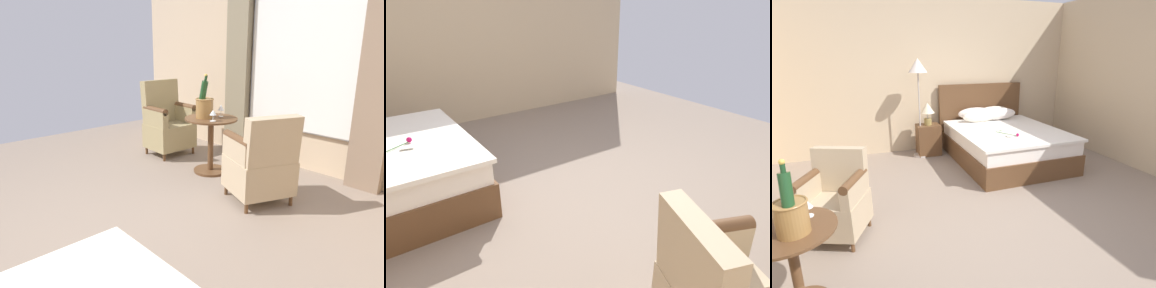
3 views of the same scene
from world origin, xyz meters
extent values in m
plane|color=gray|center=(0.00, 0.00, 0.00)|extent=(7.37, 7.37, 0.00)
cube|color=#CBB28E|center=(0.00, 3.00, 1.40)|extent=(5.82, 0.12, 2.80)
cube|color=brown|center=(1.00, 1.77, 0.17)|extent=(1.65, 2.10, 0.34)
cube|color=white|center=(1.00, 1.77, 0.44)|extent=(1.60, 2.04, 0.21)
cube|color=white|center=(1.00, 1.71, 0.56)|extent=(1.68, 1.98, 0.04)
cube|color=brown|center=(1.00, 2.86, 0.79)|extent=(1.73, 0.08, 0.90)
ellipsoid|color=white|center=(0.80, 2.66, 0.70)|extent=(0.70, 0.25, 0.24)
ellipsoid|color=white|center=(1.19, 2.66, 0.70)|extent=(0.69, 0.23, 0.23)
ellipsoid|color=white|center=(0.80, 2.41, 0.68)|extent=(0.70, 0.25, 0.24)
ellipsoid|color=white|center=(1.19, 2.41, 0.70)|extent=(0.69, 0.23, 0.22)
cylinder|color=#2D6628|center=(0.82, 1.40, 0.60)|extent=(0.21, 0.35, 0.01)
sphere|color=#B20F4C|center=(0.92, 1.23, 0.61)|extent=(0.05, 0.05, 0.05)
ellipsoid|color=#33702D|center=(0.82, 1.61, 0.60)|extent=(0.05, 0.04, 0.01)
cube|color=white|center=(0.80, 1.27, 0.60)|extent=(0.11, 0.13, 0.00)
cube|color=brown|center=(-0.17, 2.57, 0.28)|extent=(0.41, 0.36, 0.56)
sphere|color=tan|center=(0.05, 2.57, 0.41)|extent=(0.02, 0.02, 0.02)
cylinder|color=olive|center=(-0.17, 2.57, 0.62)|extent=(0.14, 0.14, 0.12)
cylinder|color=#B7B2A8|center=(-0.17, 2.57, 0.73)|extent=(0.02, 0.02, 0.10)
cone|color=beige|center=(-0.17, 2.57, 0.88)|extent=(0.26, 0.26, 0.18)
cylinder|color=#B9AFA6|center=(-0.32, 2.52, 0.01)|extent=(0.28, 0.28, 0.03)
cylinder|color=#B9AFA6|center=(-0.32, 2.52, 0.77)|extent=(0.03, 0.03, 1.47)
cone|color=silver|center=(-0.32, 2.52, 1.62)|extent=(0.33, 0.33, 0.24)
cylinder|color=brown|center=(-1.90, -0.59, 0.33)|extent=(0.07, 0.07, 0.66)
cylinder|color=brown|center=(-1.90, -0.59, 0.67)|extent=(0.63, 0.63, 0.02)
cylinder|color=#9E733E|center=(-1.85, -0.65, 0.79)|extent=(0.21, 0.21, 0.22)
torus|color=#9E733E|center=(-1.85, -0.65, 0.90)|extent=(0.22, 0.22, 0.02)
cylinder|color=white|center=(-1.85, -0.65, 0.88)|extent=(0.18, 0.18, 0.03)
cylinder|color=#1E4723|center=(-1.85, -0.67, 0.96)|extent=(0.08, 0.14, 0.32)
cylinder|color=#193D1E|center=(-1.85, -0.63, 1.15)|extent=(0.03, 0.05, 0.08)
sphere|color=gold|center=(-1.85, -0.63, 1.18)|extent=(0.04, 0.04, 0.04)
cylinder|color=white|center=(-1.79, -0.45, 0.68)|extent=(0.07, 0.07, 0.01)
cylinder|color=white|center=(-1.79, -0.45, 0.72)|extent=(0.01, 0.01, 0.07)
cone|color=white|center=(-1.79, -0.45, 0.78)|extent=(0.08, 0.08, 0.06)
cylinder|color=brown|center=(-1.99, 0.19, 0.05)|extent=(0.04, 0.04, 0.11)
cylinder|color=brown|center=(-1.54, 0.00, 0.05)|extent=(0.04, 0.04, 0.11)
cylinder|color=brown|center=(-1.82, 0.60, 0.05)|extent=(0.04, 0.04, 0.11)
cylinder|color=brown|center=(-1.37, 0.41, 0.05)|extent=(0.04, 0.04, 0.11)
cube|color=tan|center=(-1.68, 0.30, 0.28)|extent=(0.73, 0.71, 0.34)
cube|color=tan|center=(-1.60, 0.50, 0.68)|extent=(0.56, 0.35, 0.46)
cube|color=tan|center=(-1.90, 0.37, 0.55)|extent=(0.27, 0.48, 0.21)
cylinder|color=brown|center=(-1.90, 0.37, 0.65)|extent=(0.27, 0.48, 0.09)
cube|color=tan|center=(-1.47, 0.19, 0.55)|extent=(0.27, 0.48, 0.21)
cylinder|color=brown|center=(-1.47, 0.19, 0.65)|extent=(0.27, 0.48, 0.09)
camera|label=1|loc=(0.97, 2.20, 1.53)|focal=32.00mm
camera|label=2|loc=(-2.28, 1.65, 1.80)|focal=32.00mm
camera|label=3|loc=(-1.39, -2.66, 1.83)|focal=28.00mm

